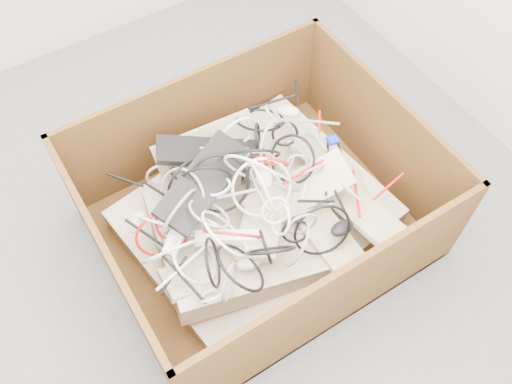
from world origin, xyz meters
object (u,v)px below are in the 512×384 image
cardboard_box (255,218)px  power_strip_right (228,238)px  vga_plug (333,140)px  power_strip_left (183,219)px

cardboard_box → power_strip_right: (-0.20, -0.12, 0.20)m
vga_plug → power_strip_right: bearing=-158.1°
cardboard_box → power_strip_right: 0.31m
cardboard_box → power_strip_right: size_ratio=5.21×
cardboard_box → vga_plug: bearing=4.1°
cardboard_box → vga_plug: (0.41, 0.03, 0.24)m
cardboard_box → power_strip_left: (-0.32, 0.02, 0.25)m
power_strip_right → vga_plug: bearing=39.3°
cardboard_box → power_strip_left: size_ratio=4.48×
power_strip_right → vga_plug: 0.64m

